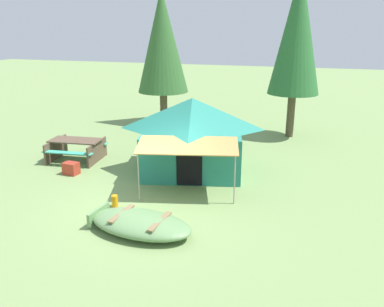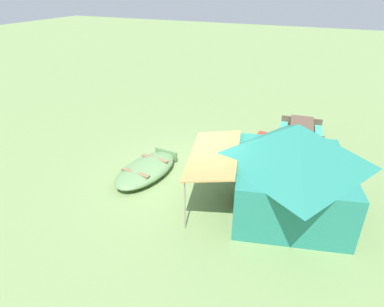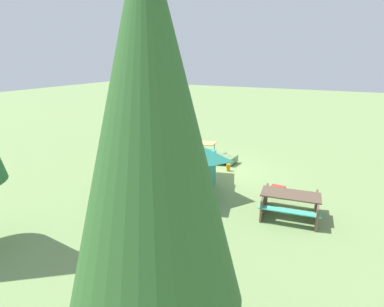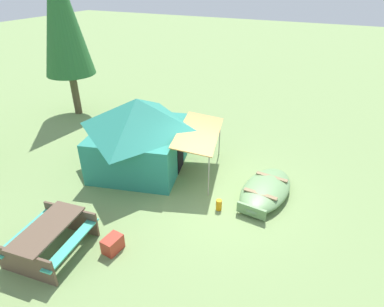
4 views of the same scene
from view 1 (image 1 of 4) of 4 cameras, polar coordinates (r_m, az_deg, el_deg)
The scene contains 8 objects.
ground_plane at distance 10.65m, azimuth -6.57°, elevation -7.39°, with size 80.00×80.00×0.00m, color #789457.
beached_rowboat at distance 9.26m, azimuth -7.58°, elevation -10.04°, with size 2.62×1.50×0.41m.
canvas_cabin_tent at distance 12.63m, azimuth 0.02°, elevation 2.88°, with size 3.93×4.70×2.42m.
picnic_table at distance 14.47m, azimuth -16.53°, elevation 0.90°, with size 1.95×1.72×0.75m.
cooler_box at distance 13.20m, azimuth -17.20°, elevation -2.08°, with size 0.48×0.33×0.39m, color #AE3423.
fuel_can at distance 10.59m, azimuth -11.17°, elevation -6.81°, with size 0.17×0.17×0.32m, color orange.
pine_tree_back_left at distance 19.05m, azimuth -4.35°, elevation 15.98°, with size 2.41×2.41×6.30m.
pine_tree_back_right at distance 16.99m, azimuth 15.06°, elevation 16.70°, with size 2.12×2.12×6.88m.
Camera 1 is at (4.08, -8.73, 4.53)m, focal length 36.63 mm.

